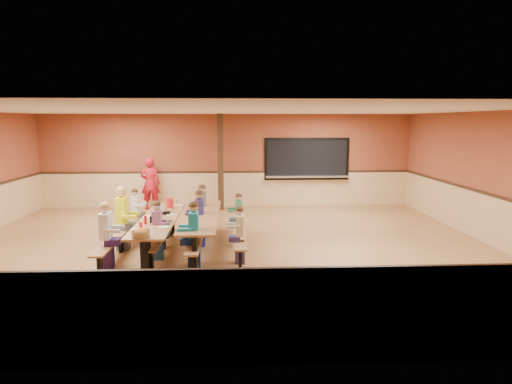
{
  "coord_description": "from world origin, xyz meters",
  "views": [
    {
      "loc": [
        0.21,
        -9.83,
        2.76
      ],
      "look_at": [
        0.72,
        0.56,
        1.15
      ],
      "focal_mm": 32.0,
      "sensor_mm": 36.0,
      "label": 1
    }
  ],
  "objects": [
    {
      "name": "punch_pitcher",
      "position": [
        -1.3,
        0.87,
        0.85
      ],
      "size": [
        0.16,
        0.16,
        0.22
      ],
      "primitive_type": "cylinder",
      "color": "red",
      "rests_on": "cafeteria_table_main"
    },
    {
      "name": "ground",
      "position": [
        0.0,
        0.0,
        0.0
      ],
      "size": [
        12.0,
        12.0,
        0.0
      ],
      "primitive_type": "plane",
      "color": "brown",
      "rests_on": "ground"
    },
    {
      "name": "standing_woman",
      "position": [
        -2.42,
        4.55,
        0.83
      ],
      "size": [
        0.61,
        0.41,
        1.65
      ],
      "primitive_type": "imported",
      "rotation": [
        0.0,
        0.0,
        3.12
      ],
      "color": "#A51220",
      "rests_on": "ground"
    },
    {
      "name": "seated_child_white_left",
      "position": [
        -2.21,
        -1.34,
        0.63
      ],
      "size": [
        0.39,
        0.32,
        1.26
      ],
      "primitive_type": null,
      "color": "white",
      "rests_on": "ground"
    },
    {
      "name": "room_envelope",
      "position": [
        0.0,
        0.0,
        0.69
      ],
      "size": [
        12.04,
        10.04,
        3.02
      ],
      "color": "brown",
      "rests_on": "ground"
    },
    {
      "name": "chip_bowl",
      "position": [
        -1.44,
        -1.92,
        0.81
      ],
      "size": [
        0.32,
        0.32,
        0.15
      ],
      "primitive_type": null,
      "color": "orange",
      "rests_on": "cafeteria_table_main"
    },
    {
      "name": "seated_adult_yellow",
      "position": [
        -2.21,
        -0.07,
        0.68
      ],
      "size": [
        0.45,
        0.37,
        1.37
      ],
      "primitive_type": null,
      "color": "yellow",
      "rests_on": "ground"
    },
    {
      "name": "seated_child_green_sec",
      "position": [
        0.32,
        0.44,
        0.56
      ],
      "size": [
        0.33,
        0.27,
        1.13
      ],
      "primitive_type": null,
      "color": "#307342",
      "rests_on": "ground"
    },
    {
      "name": "cafeteria_table_main",
      "position": [
        -1.38,
        -0.27,
        0.53
      ],
      "size": [
        1.91,
        3.7,
        0.74
      ],
      "color": "#9E693E",
      "rests_on": "ground"
    },
    {
      "name": "napkin_dispenser",
      "position": [
        -1.44,
        -0.7,
        0.8
      ],
      "size": [
        0.1,
        0.14,
        0.13
      ],
      "primitive_type": "cube",
      "color": "black",
      "rests_on": "cafeteria_table_main"
    },
    {
      "name": "cafeteria_table_second",
      "position": [
        -0.51,
        -0.01,
        0.53
      ],
      "size": [
        1.91,
        3.7,
        0.74
      ],
      "color": "#9E693E",
      "rests_on": "ground"
    },
    {
      "name": "seated_child_char_right",
      "position": [
        -0.56,
        1.15,
        0.62
      ],
      "size": [
        0.38,
        0.31,
        1.23
      ],
      "primitive_type": null,
      "color": "#464C4F",
      "rests_on": "ground"
    },
    {
      "name": "seated_child_purple_sec",
      "position": [
        -1.33,
        -0.82,
        0.59
      ],
      "size": [
        0.35,
        0.29,
        1.18
      ],
      "primitive_type": null,
      "color": "#7D4D70",
      "rests_on": "ground"
    },
    {
      "name": "condiment_mustard",
      "position": [
        -1.41,
        -0.41,
        0.82
      ],
      "size": [
        0.06,
        0.06,
        0.17
      ],
      "primitive_type": "cylinder",
      "color": "yellow",
      "rests_on": "cafeteria_table_main"
    },
    {
      "name": "seated_child_tan_sec",
      "position": [
        0.32,
        -1.15,
        0.56
      ],
      "size": [
        0.32,
        0.26,
        1.12
      ],
      "primitive_type": null,
      "color": "beige",
      "rests_on": "ground"
    },
    {
      "name": "seated_child_grey_left",
      "position": [
        -2.21,
        1.26,
        0.56
      ],
      "size": [
        0.33,
        0.27,
        1.13
      ],
      "primitive_type": null,
      "color": "white",
      "rests_on": "ground"
    },
    {
      "name": "seated_child_navy_right",
      "position": [
        -0.56,
        0.14,
        0.63
      ],
      "size": [
        0.39,
        0.32,
        1.25
      ],
      "primitive_type": null,
      "color": "#282152",
      "rests_on": "ground"
    },
    {
      "name": "place_settings",
      "position": [
        -1.38,
        -0.27,
        0.8
      ],
      "size": [
        0.65,
        3.3,
        0.11
      ],
      "primitive_type": null,
      "color": "beige",
      "rests_on": "cafeteria_table_main"
    },
    {
      "name": "structural_post",
      "position": [
        -0.2,
        4.4,
        1.5
      ],
      "size": [
        0.18,
        0.18,
        3.0
      ],
      "primitive_type": "cube",
      "color": "black",
      "rests_on": "ground"
    },
    {
      "name": "seated_child_teal_right",
      "position": [
        -0.56,
        -1.34,
        0.63
      ],
      "size": [
        0.39,
        0.32,
        1.25
      ],
      "primitive_type": null,
      "color": "teal",
      "rests_on": "ground"
    },
    {
      "name": "condiment_ketchup",
      "position": [
        -1.56,
        -0.87,
        0.82
      ],
      "size": [
        0.06,
        0.06,
        0.17
      ],
      "primitive_type": "cylinder",
      "color": "#B2140F",
      "rests_on": "cafeteria_table_main"
    },
    {
      "name": "table_paddle",
      "position": [
        -1.28,
        0.11,
        0.88
      ],
      "size": [
        0.16,
        0.16,
        0.56
      ],
      "color": "black",
      "rests_on": "cafeteria_table_main"
    },
    {
      "name": "kitchen_pass_through",
      "position": [
        2.6,
        4.96,
        1.49
      ],
      "size": [
        2.78,
        0.28,
        1.38
      ],
      "color": "black",
      "rests_on": "ground"
    }
  ]
}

